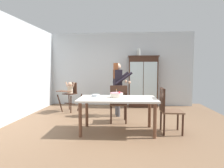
% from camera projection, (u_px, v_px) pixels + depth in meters
% --- Properties ---
extents(ground_plane, '(6.24, 6.24, 0.00)m').
position_uv_depth(ground_plane, '(114.00, 126.00, 4.44)').
color(ground_plane, brown).
extents(wall_back, '(5.32, 0.06, 2.70)m').
position_uv_depth(wall_back, '(120.00, 69.00, 6.94)').
color(wall_back, silver).
rests_on(wall_back, ground_plane).
extents(wall_left, '(0.06, 5.32, 2.70)m').
position_uv_depth(wall_left, '(8.00, 69.00, 4.57)').
color(wall_left, silver).
rests_on(wall_left, ground_plane).
extents(china_cabinet, '(1.08, 0.48, 1.82)m').
position_uv_depth(china_cabinet, '(143.00, 81.00, 6.64)').
color(china_cabinet, '#382116').
rests_on(china_cabinet, ground_plane).
extents(ceramic_vase, '(0.13, 0.13, 0.27)m').
position_uv_depth(ceramic_vase, '(139.00, 53.00, 6.57)').
color(ceramic_vase, '#B2B7B2').
rests_on(ceramic_vase, china_cabinet).
extents(high_chair_with_toddler, '(0.75, 0.82, 0.95)m').
position_uv_depth(high_chair_with_toddler, '(70.00, 91.00, 5.91)').
color(high_chair_with_toddler, '#382116').
rests_on(high_chair_with_toddler, ground_plane).
extents(adult_person, '(0.60, 0.58, 1.53)m').
position_uv_depth(adult_person, '(118.00, 83.00, 5.32)').
color(adult_person, '#47474C').
rests_on(adult_person, ground_plane).
extents(dining_table, '(1.69, 0.93, 0.74)m').
position_uv_depth(dining_table, '(118.00, 102.00, 3.97)').
color(dining_table, silver).
rests_on(dining_table, ground_plane).
extents(birthday_cake, '(0.28, 0.28, 0.19)m').
position_uv_depth(birthday_cake, '(117.00, 95.00, 4.01)').
color(birthday_cake, beige).
rests_on(birthday_cake, dining_table).
extents(serving_bowl, '(0.18, 0.18, 0.05)m').
position_uv_depth(serving_bowl, '(96.00, 96.00, 4.14)').
color(serving_bowl, '#B2BCC6').
rests_on(serving_bowl, dining_table).
extents(dining_chair_far_side, '(0.48, 0.48, 0.96)m').
position_uv_depth(dining_chair_far_side, '(118.00, 101.00, 4.63)').
color(dining_chair_far_side, '#382116').
rests_on(dining_chair_far_side, ground_plane).
extents(dining_chair_right_end, '(0.44, 0.44, 0.96)m').
position_uv_depth(dining_chair_right_end, '(167.00, 107.00, 3.92)').
color(dining_chair_right_end, '#382116').
rests_on(dining_chair_right_end, ground_plane).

